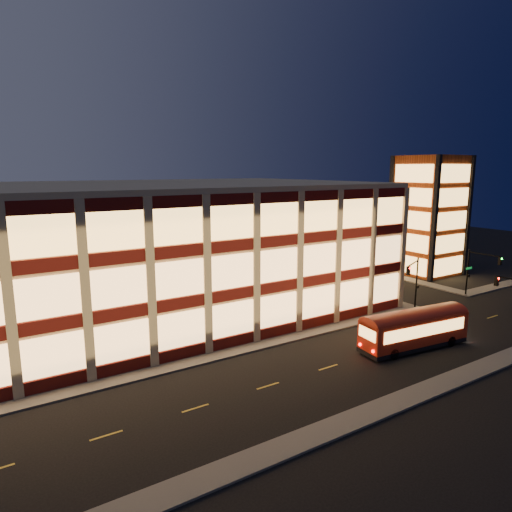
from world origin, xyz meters
TOP-DOWN VIEW (x-y plane):
  - ground at (0.00, 0.00)m, footprint 200.00×200.00m
  - sidewalk_office_south at (-3.00, 1.00)m, footprint 54.00×2.00m
  - sidewalk_office_east at (23.00, 17.00)m, footprint 2.00×30.00m
  - sidewalk_tower_south at (40.00, 1.00)m, footprint 14.00×2.00m
  - sidewalk_tower_west at (34.00, 17.00)m, footprint 2.00×30.00m
  - sidewalk_near at (0.00, -13.00)m, footprint 100.00×2.00m
  - office_building at (-2.91, 16.91)m, footprint 50.45×30.45m
  - stair_tower at (39.95, 11.95)m, footprint 8.60×8.60m
  - traffic_signal_far at (22.21, 0.24)m, footprint 3.79×1.87m
  - traffic_signal_right at (33.50, -0.62)m, footprint 1.20×4.37m
  - trolley_bus at (13.30, -7.04)m, footprint 10.93×3.94m

SIDE VIEW (x-z plane):
  - ground at x=0.00m, z-range 0.00..0.00m
  - sidewalk_office_south at x=-3.00m, z-range 0.00..0.15m
  - sidewalk_office_east at x=23.00m, z-range 0.00..0.15m
  - sidewalk_tower_south at x=40.00m, z-range 0.00..0.15m
  - sidewalk_tower_west at x=34.00m, z-range 0.00..0.15m
  - sidewalk_near at x=0.00m, z-range 0.00..0.15m
  - trolley_bus at x=13.30m, z-range 0.20..3.82m
  - traffic_signal_right at x=33.50m, z-range 1.10..7.10m
  - traffic_signal_far at x=22.21m, z-range 1.11..7.11m
  - office_building at x=-2.91m, z-range 0.00..14.50m
  - stair_tower at x=39.95m, z-range -0.01..17.99m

